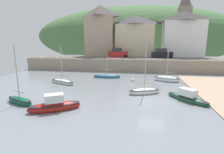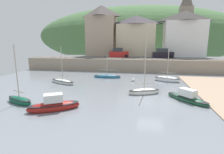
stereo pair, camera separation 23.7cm
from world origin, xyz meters
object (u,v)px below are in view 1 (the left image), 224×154
Objects in this scene: waterfront_building_centre at (135,36)px; motorboat_with_cabin at (144,91)px; church_with_spire at (184,21)px; parked_car_by_wall at (162,54)px; sailboat_white_hull at (187,97)px; rowboat_small_beached at (62,82)px; mooring_buoy at (133,80)px; parked_car_near_slipway at (118,53)px; sailboat_far_left at (167,79)px; waterfront_building_left at (101,30)px; fishing_boat_green at (107,76)px; dinghy_open_wooden at (20,101)px; waterfront_building_right at (183,34)px; sailboat_blue_trim at (55,106)px.

motorboat_with_cabin is (1.91, -22.98, -6.75)m from waterfront_building_centre.
church_with_spire is 12.54m from parked_car_by_wall.
waterfront_building_centre is 2.16× the size of parked_car_by_wall.
waterfront_building_centre is 26.24m from sailboat_white_hull.
rowboat_small_beached is 1.22× the size of parked_car_by_wall.
mooring_buoy is (-5.35, -12.47, -3.04)m from parked_car_by_wall.
waterfront_building_centre reaches higher than motorboat_with_cabin.
rowboat_small_beached is 1.21× the size of parked_car_near_slipway.
waterfront_building_left is at bearing 149.71° from sailboat_far_left.
rowboat_small_beached reaches higher than sailboat_white_hull.
parked_car_by_wall is at bearing 66.80° from mooring_buoy.
sailboat_white_hull is (9.83, -9.65, 0.10)m from fishing_boat_green.
church_with_spire is at bearing 11.56° from waterfront_building_left.
church_with_spire is 3.39× the size of sailboat_far_left.
sailboat_far_left is 1.09× the size of parked_car_by_wall.
mooring_buoy is (8.47, -16.97, -8.12)m from waterfront_building_left.
sailboat_white_hull is at bearing -65.03° from sailboat_far_left.
church_with_spire is 3.66× the size of parked_car_near_slipway.
motorboat_with_cabin is at bearing -75.76° from mooring_buoy.
dinghy_open_wooden reaches higher than fishing_boat_green.
parked_car_near_slipway is at bearing 106.75° from mooring_buoy.
rowboat_small_beached is at bearing -93.18° from waterfront_building_left.
parked_car_by_wall is (-4.85, -4.50, -4.21)m from waterfront_building_right.
waterfront_building_centre is 30.33m from dinghy_open_wooden.
sailboat_far_left reaches higher than mooring_buoy.
church_with_spire is at bearing 62.13° from mooring_buoy.
fishing_boat_green is at bearing 154.82° from mooring_buoy.
waterfront_building_right is 15.25m from parked_car_near_slipway.
sailboat_blue_trim is at bearing 8.42° from dinghy_open_wooden.
waterfront_building_left is at bearing 180.00° from waterfront_building_centre.
dinghy_open_wooden is at bearing -132.32° from mooring_buoy.
rowboat_small_beached is at bearing -131.05° from church_with_spire.
sailboat_blue_trim is 27.10m from parked_car_by_wall.
sailboat_far_left is 1.05× the size of sailboat_blue_trim.
waterfront_building_right is 1.76× the size of dinghy_open_wooden.
parked_car_near_slipway is at bearing -150.21° from church_with_spire.
sailboat_far_left is at bearing 143.73° from sailboat_white_hull.
waterfront_building_centre is 0.59× the size of church_with_spire.
waterfront_building_right is 2.14× the size of sailboat_far_left.
church_with_spire is 26.43m from fishing_boat_green.
waterfront_building_right is at bearing 31.55° from sailboat_blue_trim.
sailboat_far_left is 16.85m from sailboat_blue_trim.
fishing_boat_green is (-3.83, -14.99, -6.82)m from waterfront_building_centre.
rowboat_small_beached is (-19.76, -19.72, -7.18)m from waterfront_building_right.
waterfront_building_right is at bearing 70.77° from rowboat_small_beached.
motorboat_with_cabin is (11.53, 4.97, 0.00)m from dinghy_open_wooden.
church_with_spire is at bearing 77.33° from waterfront_building_right.
motorboat_with_cabin is at bearing -66.50° from waterfront_building_left.
church_with_spire reaches higher than mooring_buoy.
parked_car_near_slipway is at bearing 85.04° from motorboat_with_cabin.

